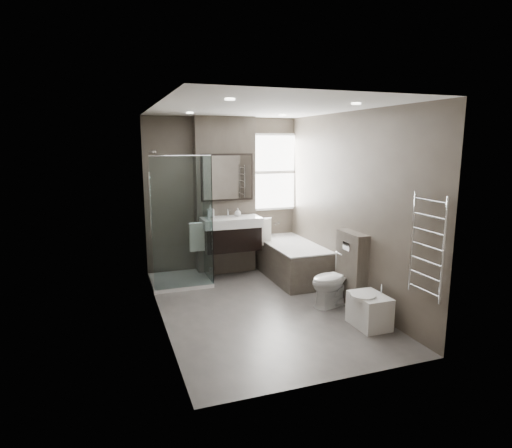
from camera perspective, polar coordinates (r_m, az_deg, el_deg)
name	(u,v)px	position (r m, az deg, el deg)	size (l,w,h in m)	color
room	(262,212)	(5.49, 0.77, 1.56)	(2.70, 3.90, 2.70)	#5A5653
vanity_pier	(225,196)	(7.17, -4.18, 3.70)	(1.00, 0.25, 2.60)	#50483F
vanity	(231,233)	(6.93, -3.35, -1.23)	(0.95, 0.47, 0.66)	black
mirror_cabinet	(227,177)	(6.98, -3.86, 6.23)	(0.86, 0.08, 0.76)	black
towel_left	(197,237)	(6.78, -7.84, -1.76)	(0.24, 0.06, 0.44)	white
towel_right	(264,232)	(7.08, 1.05, -1.11)	(0.24, 0.06, 0.44)	white
shower_enclosure	(186,253)	(6.74, -9.29, -3.86)	(0.90, 0.90, 2.00)	white
bathtub	(291,259)	(7.04, 4.71, -4.61)	(0.75, 1.60, 0.57)	#50483F
window	(273,172)	(7.51, 2.25, 6.92)	(0.98, 0.06, 1.33)	white
toilet	(334,280)	(5.93, 10.40, -7.35)	(0.40, 0.69, 0.71)	white
cistern_box	(351,268)	(5.98, 12.60, -5.80)	(0.19, 0.55, 1.00)	#50483F
bidet	(369,310)	(5.40, 14.82, -11.00)	(0.42, 0.49, 0.51)	white
towel_radiator	(427,246)	(4.80, 21.87, -2.76)	(0.03, 0.49, 1.10)	silver
soap_bottle_a	(211,211)	(6.84, -6.05, 1.70)	(0.10, 0.10, 0.21)	white
soap_bottle_b	(238,212)	(6.97, -2.45, 1.60)	(0.11, 0.11, 0.14)	white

